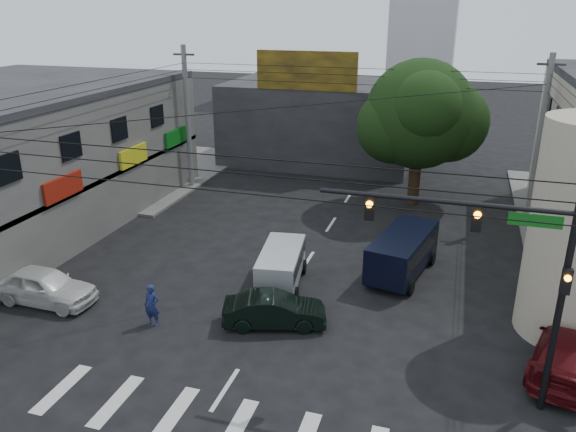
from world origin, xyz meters
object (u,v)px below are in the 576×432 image
at_px(utility_pole_far_left, 188,119).
at_px(traffic_gantry, 503,257).
at_px(street_tree, 420,115).
at_px(dark_sedan, 274,310).
at_px(utility_pole_far_right, 539,140).
at_px(maroon_sedan, 568,351).
at_px(silver_minivan, 281,268).
at_px(traffic_officer, 152,306).
at_px(white_compact, 45,286).
at_px(navy_van, 402,255).

bearing_deg(utility_pole_far_left, traffic_gantry, -42.86).
bearing_deg(street_tree, dark_sedan, -103.11).
xyz_separation_m(utility_pole_far_right, maroon_sedan, (0.00, -14.69, -3.86)).
height_order(silver_minivan, traffic_officer, traffic_officer).
height_order(utility_pole_far_left, white_compact, utility_pole_far_left).
distance_m(traffic_gantry, maroon_sedan, 5.41).
distance_m(traffic_gantry, white_compact, 17.57).
relative_size(utility_pole_far_left, navy_van, 1.77).
relative_size(traffic_gantry, utility_pole_far_left, 0.78).
xyz_separation_m(traffic_gantry, silver_minivan, (-8.29, 5.31, -4.00)).
distance_m(utility_pole_far_left, dark_sedan, 18.81).
height_order(traffic_gantry, silver_minivan, traffic_gantry).
distance_m(street_tree, dark_sedan, 17.01).
xyz_separation_m(utility_pole_far_right, dark_sedan, (-10.20, -14.89, -3.96)).
xyz_separation_m(utility_pole_far_right, white_compact, (-19.73, -15.95, -3.86)).
height_order(white_compact, maroon_sedan, white_compact).
bearing_deg(navy_van, street_tree, 14.29).
bearing_deg(navy_van, silver_minivan, 129.79).
bearing_deg(white_compact, dark_sedan, -82.75).
xyz_separation_m(silver_minivan, navy_van, (4.89, 2.59, 0.15)).
bearing_deg(maroon_sedan, street_tree, -52.03).
distance_m(utility_pole_far_left, white_compact, 16.46).
distance_m(traffic_gantry, navy_van, 9.43).
xyz_separation_m(dark_sedan, white_compact, (-9.53, -1.06, 0.10)).
xyz_separation_m(navy_van, traffic_officer, (-8.57, -7.13, -0.15)).
bearing_deg(utility_pole_far_right, maroon_sedan, -90.00).
bearing_deg(dark_sedan, maroon_sedan, -105.83).
distance_m(dark_sedan, silver_minivan, 3.29).
bearing_deg(white_compact, utility_pole_far_left, 5.43).
relative_size(utility_pole_far_left, dark_sedan, 2.23).
xyz_separation_m(traffic_gantry, traffic_officer, (-11.96, 0.78, -3.99)).
xyz_separation_m(traffic_gantry, maroon_sedan, (2.68, 2.31, -4.09)).
xyz_separation_m(dark_sedan, maroon_sedan, (10.20, 0.20, 0.10)).
height_order(white_compact, navy_van, navy_van).
xyz_separation_m(street_tree, navy_van, (0.43, -10.10, -4.49)).
height_order(street_tree, maroon_sedan, street_tree).
relative_size(street_tree, white_compact, 1.99).
bearing_deg(maroon_sedan, navy_van, -27.20).
relative_size(maroon_sedan, traffic_officer, 3.26).
bearing_deg(street_tree, white_compact, -127.98).
xyz_separation_m(white_compact, silver_minivan, (8.77, 4.26, 0.09)).
relative_size(traffic_gantry, white_compact, 1.64).
xyz_separation_m(white_compact, navy_van, (13.67, 6.86, 0.24)).
distance_m(dark_sedan, maroon_sedan, 10.20).
bearing_deg(silver_minivan, traffic_officer, 132.76).
height_order(street_tree, silver_minivan, street_tree).
height_order(utility_pole_far_left, navy_van, utility_pole_far_left).
distance_m(white_compact, silver_minivan, 9.75).
xyz_separation_m(silver_minivan, traffic_officer, (-3.68, -4.54, 0.00)).
xyz_separation_m(maroon_sedan, traffic_officer, (-14.64, -1.54, 0.10)).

